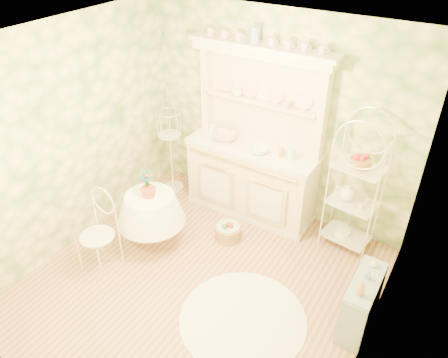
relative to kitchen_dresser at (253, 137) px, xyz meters
The scene contains 22 objects.
floor 1.91m from the kitchen_dresser, 82.50° to the right, with size 3.60×3.60×0.00m, color tan.
ceiling 2.18m from the kitchen_dresser, 82.50° to the right, with size 3.60×3.60×0.00m, color white.
wall_left 2.22m from the kitchen_dresser, 136.47° to the right, with size 3.60×3.60×0.00m, color #F8EAAF.
wall_right 2.52m from the kitchen_dresser, 37.23° to the right, with size 3.60×3.60×0.00m, color #F8EAAF.
wall_back 0.40m from the kitchen_dresser, 54.46° to the left, with size 3.60×3.60×0.00m, color #F8EAAF.
wall_front 3.33m from the kitchen_dresser, 86.55° to the right, with size 3.60×3.60×0.00m, color #F8EAAF.
kitchen_dresser is the anchor object (origin of this frame).
bakers_rack 1.40m from the kitchen_dresser, ahead, with size 0.55×0.39×1.76m, color white.
side_shelf 2.35m from the kitchen_dresser, 30.83° to the right, with size 0.26×0.70×0.60m, color #90A1B3.
round_table 1.62m from the kitchen_dresser, 120.14° to the right, with size 0.71×0.71×0.78m, color white.
cafe_chair 2.24m from the kitchen_dresser, 117.13° to the right, with size 0.40×0.40×0.89m, color white.
birdcage_stand 1.32m from the kitchen_dresser, behind, with size 0.34×0.34×1.45m, color white.
floor_basket 1.24m from the kitchen_dresser, 85.72° to the right, with size 0.34×0.34×0.22m, color #A7814A.
lace_rug 2.22m from the kitchen_dresser, 63.34° to the right, with size 1.34×1.34×0.01m, color white.
bowl_floral 0.43m from the kitchen_dresser, behind, with size 0.33×0.33×0.08m, color white.
bowl_white 0.21m from the kitchen_dresser, 32.98° to the right, with size 0.24×0.24×0.08m, color white.
cup_left 0.58m from the kitchen_dresser, 154.52° to the left, with size 0.12×0.12×0.10m, color white.
cup_right 0.61m from the kitchen_dresser, 20.60° to the left, with size 0.10×0.10×0.09m, color white.
potted_geranium 1.46m from the kitchen_dresser, 120.98° to the right, with size 0.18×0.12×0.34m, color #3F7238.
bottle_amber 2.35m from the kitchen_dresser, 35.33° to the right, with size 0.06×0.06×0.17m, color #BE7233.
bottle_blue 2.22m from the kitchen_dresser, 30.26° to the right, with size 0.05×0.05×0.10m, color #7A9ACB.
bottle_glass 2.14m from the kitchen_dresser, 25.51° to the right, with size 0.07×0.07×0.09m, color silver.
Camera 1 is at (2.08, -2.86, 3.72)m, focal length 35.00 mm.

